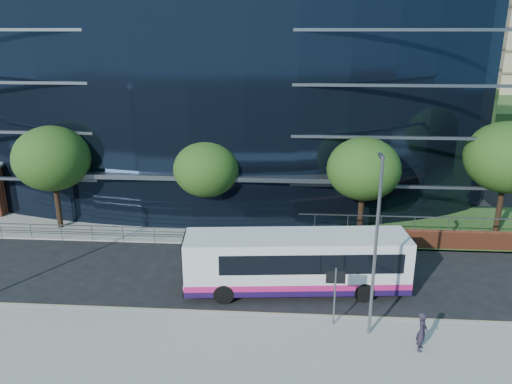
# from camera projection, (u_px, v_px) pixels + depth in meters

# --- Properties ---
(ground) EXTENTS (200.00, 200.00, 0.00)m
(ground) POSITION_uv_depth(u_px,v_px,m) (238.00, 305.00, 24.40)
(ground) COLOR black
(ground) RESTS_ON ground
(pavement_near) EXTENTS (80.00, 8.00, 0.15)m
(pavement_near) POSITION_uv_depth(u_px,v_px,m) (225.00, 370.00, 19.63)
(pavement_near) COLOR gray
(pavement_near) RESTS_ON ground
(kerb) EXTENTS (80.00, 0.25, 0.16)m
(kerb) POSITION_uv_depth(u_px,v_px,m) (236.00, 314.00, 23.42)
(kerb) COLOR gray
(kerb) RESTS_ON ground
(yellow_line_outer) EXTENTS (80.00, 0.08, 0.01)m
(yellow_line_outer) POSITION_uv_depth(u_px,v_px,m) (236.00, 313.00, 23.64)
(yellow_line_outer) COLOR gold
(yellow_line_outer) RESTS_ON ground
(yellow_line_inner) EXTENTS (80.00, 0.08, 0.01)m
(yellow_line_inner) POSITION_uv_depth(u_px,v_px,m) (236.00, 312.00, 23.78)
(yellow_line_inner) COLOR gold
(yellow_line_inner) RESTS_ON ground
(far_forecourt) EXTENTS (50.00, 8.00, 0.10)m
(far_forecourt) POSITION_uv_depth(u_px,v_px,m) (170.00, 219.00, 35.21)
(far_forecourt) COLOR gray
(far_forecourt) RESTS_ON ground
(glass_office) EXTENTS (44.00, 23.10, 16.00)m
(glass_office) POSITION_uv_depth(u_px,v_px,m) (215.00, 89.00, 41.94)
(glass_office) COLOR black
(glass_office) RESTS_ON ground
(guard_railings) EXTENTS (24.00, 0.05, 1.10)m
(guard_railings) POSITION_uv_depth(u_px,v_px,m) (123.00, 230.00, 31.31)
(guard_railings) COLOR slate
(guard_railings) RESTS_ON ground
(apartment_block) EXTENTS (60.00, 42.00, 30.00)m
(apartment_block) POSITION_uv_depth(u_px,v_px,m) (494.00, 41.00, 73.08)
(apartment_block) COLOR #2D511E
(apartment_block) RESTS_ON ground
(street_sign) EXTENTS (0.85, 0.09, 2.80)m
(street_sign) POSITION_uv_depth(u_px,v_px,m) (335.00, 284.00, 21.93)
(street_sign) COLOR slate
(street_sign) RESTS_ON pavement_near
(tree_far_a) EXTENTS (4.95, 4.95, 6.98)m
(tree_far_a) POSITION_uv_depth(u_px,v_px,m) (52.00, 159.00, 32.27)
(tree_far_a) COLOR black
(tree_far_a) RESTS_ON ground
(tree_far_b) EXTENTS (4.29, 4.29, 6.05)m
(tree_far_b) POSITION_uv_depth(u_px,v_px,m) (206.00, 169.00, 32.29)
(tree_far_b) COLOR black
(tree_far_b) RESTS_ON ground
(tree_far_c) EXTENTS (4.62, 4.62, 6.51)m
(tree_far_c) POSITION_uv_depth(u_px,v_px,m) (364.00, 169.00, 31.06)
(tree_far_c) COLOR black
(tree_far_c) RESTS_ON ground
(tree_far_d) EXTENTS (5.28, 5.28, 7.44)m
(tree_far_d) POSITION_uv_depth(u_px,v_px,m) (507.00, 157.00, 31.21)
(tree_far_d) COLOR black
(tree_far_d) RESTS_ON ground
(tree_dist_e) EXTENTS (4.62, 4.62, 6.51)m
(tree_dist_e) POSITION_uv_depth(u_px,v_px,m) (473.00, 102.00, 59.33)
(tree_dist_e) COLOR black
(tree_dist_e) RESTS_ON ground
(streetlight_east) EXTENTS (0.15, 0.77, 8.00)m
(streetlight_east) POSITION_uv_depth(u_px,v_px,m) (376.00, 243.00, 20.56)
(streetlight_east) COLOR slate
(streetlight_east) RESTS_ON pavement_near
(city_bus) EXTENTS (11.45, 3.62, 3.05)m
(city_bus) POSITION_uv_depth(u_px,v_px,m) (298.00, 262.00, 25.23)
(city_bus) COLOR silver
(city_bus) RESTS_ON ground
(pedestrian) EXTENTS (0.60, 0.73, 1.72)m
(pedestrian) POSITION_uv_depth(u_px,v_px,m) (422.00, 331.00, 20.49)
(pedestrian) COLOR #261F2E
(pedestrian) RESTS_ON pavement_near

